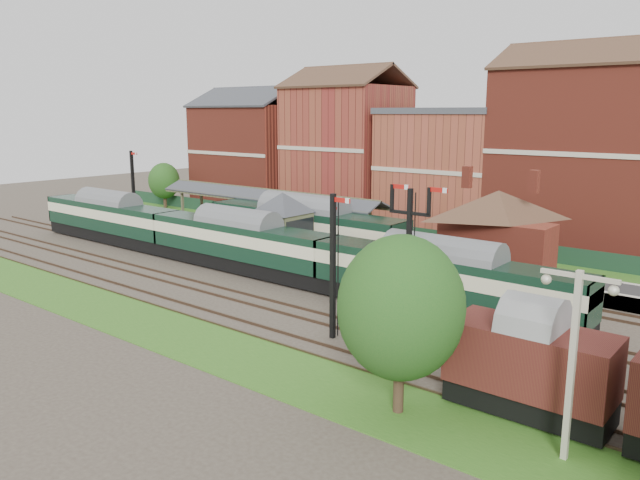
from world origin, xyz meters
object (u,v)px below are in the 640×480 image
Objects in this scene: signal_box at (283,227)px; semaphore_bracket at (409,247)px; platform_railcar at (304,228)px; dmu_train at (238,241)px; goods_van_a at (530,364)px.

semaphore_bracket is (15.04, -5.75, 1.44)m from signal_box.
signal_box reaches higher than platform_railcar.
signal_box is at bearing 159.08° from semaphore_bracket.
semaphore_bracket reaches higher than signal_box.
platform_railcar is (-0.60, 3.25, -0.59)m from signal_box.
semaphore_bracket is 0.42× the size of platform_railcar.
dmu_train is at bearing -99.84° from platform_railcar.
signal_box reaches higher than dmu_train.
dmu_train reaches higher than goods_van_a.
signal_box is 0.31× the size of platform_railcar.
goods_van_a is at bearing -33.96° from semaphore_bracket.
semaphore_bracket reaches higher than dmu_train.
dmu_train is at bearing -117.99° from signal_box.
dmu_train is 6.60m from platform_railcar.
platform_railcar is (-15.64, 9.00, -2.03)m from semaphore_bracket.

